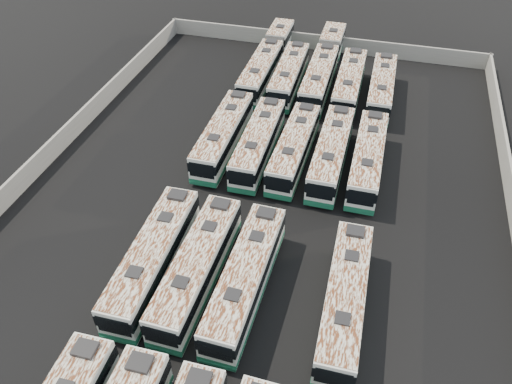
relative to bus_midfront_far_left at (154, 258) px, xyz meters
The scene contains 16 objects.
ground 10.06m from the bus_midfront_far_left, 54.53° to the left, with size 140.00×140.00×0.00m, color black.
perimeter_wall 9.91m from the bus_midfront_far_left, 54.53° to the left, with size 45.20×73.20×2.20m.
bus_midfront_far_left is the anchor object (origin of this frame).
bus_midfront_left 3.61m from the bus_midfront_far_left, ahead, with size 3.02×13.33×3.75m.
bus_midfront_center 7.48m from the bus_midfront_far_left, ahead, with size 3.06×13.32×3.74m.
bus_midfront_far_right 14.89m from the bus_midfront_far_left, ahead, with size 2.98×13.03×3.66m.
bus_midback_far_left 17.51m from the bus_midfront_far_left, 90.22° to the left, with size 2.93×13.33×3.75m.
bus_midback_left 17.66m from the bus_midfront_far_left, 77.73° to the left, with size 2.94×13.06×3.67m.
bus_midback_center 18.85m from the bus_midfront_far_left, 66.72° to the left, with size 2.98×12.91×3.63m.
bus_midback_right 20.69m from the bus_midfront_far_left, 57.29° to the left, with size 2.84×13.21×3.72m.
bus_midback_far_right 22.88m from the bus_midfront_far_left, 49.82° to the left, with size 2.79×13.02×3.67m.
bus_back_far_left 35.53m from the bus_midfront_far_left, 90.00° to the left, with size 2.90×20.36×3.69m.
bus_back_left 32.28m from the bus_midfront_far_left, 83.57° to the left, with size 3.04×13.14×3.69m.
bus_back_center 36.45m from the bus_midfront_far_left, 78.39° to the left, with size 3.00×20.93×3.79m.
bus_back_right 33.84m from the bus_midfront_far_left, 70.92° to the left, with size 2.94×13.24×3.73m.
bus_back_far_right 35.30m from the bus_midfront_far_left, 65.05° to the left, with size 2.85×12.84×3.61m.
Camera 1 is at (8.89, -31.01, 31.09)m, focal length 35.00 mm.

